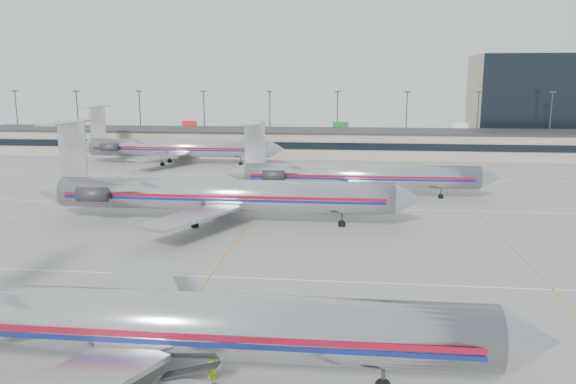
# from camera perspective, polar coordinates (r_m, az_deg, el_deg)

# --- Properties ---
(ground) EXTENTS (260.00, 260.00, 0.00)m
(ground) POSITION_cam_1_polar(r_m,az_deg,el_deg) (43.39, -11.21, -12.86)
(ground) COLOR gray
(ground) RESTS_ON ground
(apron_markings) EXTENTS (160.00, 0.15, 0.02)m
(apron_markings) POSITION_cam_1_polar(r_m,az_deg,el_deg) (52.31, -7.91, -8.50)
(apron_markings) COLOR silver
(apron_markings) RESTS_ON ground
(terminal) EXTENTS (162.00, 17.00, 6.25)m
(terminal) POSITION_cam_1_polar(r_m,az_deg,el_deg) (137.02, 1.07, 5.08)
(terminal) COLOR gray
(terminal) RESTS_ON ground
(light_mast_row) EXTENTS (163.60, 0.40, 15.28)m
(light_mast_row) POSITION_cam_1_polar(r_m,az_deg,el_deg) (150.50, 1.57, 7.69)
(light_mast_row) COLOR #38383D
(light_mast_row) RESTS_ON ground
(distant_building) EXTENTS (30.00, 20.00, 25.00)m
(distant_building) POSITION_cam_1_polar(r_m,az_deg,el_deg) (173.05, 23.22, 8.55)
(distant_building) COLOR tan
(distant_building) RESTS_ON ground
(jet_foreground) EXTENTS (48.26, 28.42, 12.63)m
(jet_foreground) POSITION_cam_1_polar(r_m,az_deg,el_deg) (35.34, -16.73, -12.37)
(jet_foreground) COLOR #BCBCC1
(jet_foreground) RESTS_ON ground
(jet_second_row) EXTENTS (49.09, 28.91, 12.85)m
(jet_second_row) POSITION_cam_1_polar(r_m,az_deg,el_deg) (70.54, -7.34, -0.23)
(jet_second_row) COLOR #BCBCC1
(jet_second_row) RESTS_ON ground
(jet_third_row) EXTENTS (42.18, 25.94, 11.53)m
(jet_third_row) POSITION_cam_1_polar(r_m,az_deg,el_deg) (87.12, 6.78, 1.68)
(jet_third_row) COLOR #BCBCC1
(jet_third_row) RESTS_ON ground
(jet_back_row) EXTENTS (46.08, 28.35, 12.60)m
(jet_back_row) POSITION_cam_1_polar(r_m,az_deg,el_deg) (123.59, -11.42, 4.45)
(jet_back_row) COLOR #BCBCC1
(jet_back_row) RESTS_ON ground
(ramp_worker_near) EXTENTS (0.75, 0.77, 1.79)m
(ramp_worker_near) POSITION_cam_1_polar(r_m,az_deg,el_deg) (34.77, -7.74, -17.46)
(ramp_worker_near) COLOR #B9D514
(ramp_worker_near) RESTS_ON ground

